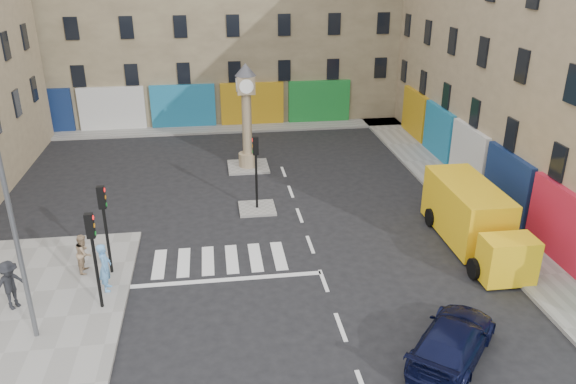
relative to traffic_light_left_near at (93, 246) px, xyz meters
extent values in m
plane|color=black|center=(8.30, -0.20, -2.62)|extent=(120.00, 120.00, 0.00)
cube|color=gray|center=(-2.70, -2.20, -2.55)|extent=(7.00, 16.00, 0.15)
cube|color=gray|center=(17.00, 9.80, -2.55)|extent=(2.60, 30.00, 0.15)
cube|color=gray|center=(4.30, 22.00, -2.55)|extent=(32.00, 2.40, 0.15)
cube|color=gray|center=(6.30, 7.80, -2.56)|extent=(1.80, 1.80, 0.12)
cube|color=gray|center=(6.30, 13.80, -2.56)|extent=(2.40, 2.40, 0.12)
cube|color=gray|center=(4.30, 27.80, 5.88)|extent=(32.00, 10.00, 17.00)
cylinder|color=black|center=(0.00, 0.00, -1.07)|extent=(0.12, 0.12, 2.80)
cube|color=black|center=(0.00, 0.00, 0.78)|extent=(0.28, 0.22, 0.90)
cylinder|color=black|center=(0.00, 2.40, -1.07)|extent=(0.12, 0.12, 2.80)
cube|color=black|center=(0.00, 2.40, 0.78)|extent=(0.28, 0.22, 0.90)
cylinder|color=black|center=(6.30, 7.80, -1.10)|extent=(0.12, 0.12, 2.80)
cube|color=black|center=(6.30, 7.80, 0.75)|extent=(0.28, 0.22, 0.90)
cylinder|color=#595B60|center=(-1.90, -1.40, 1.53)|extent=(0.16, 0.16, 8.00)
cylinder|color=tan|center=(6.30, 13.80, -2.10)|extent=(1.10, 1.10, 0.80)
cylinder|color=tan|center=(6.30, 13.80, 0.10)|extent=(0.56, 0.56, 3.60)
cube|color=tan|center=(6.30, 13.80, 2.40)|extent=(1.00, 1.00, 1.00)
cylinder|color=white|center=(6.30, 13.28, 2.40)|extent=(0.80, 0.06, 0.80)
cone|color=#333338|center=(6.30, 13.80, 3.25)|extent=(1.20, 1.20, 0.70)
imported|color=black|center=(11.42, -4.22, -1.96)|extent=(4.40, 4.69, 1.33)
cube|color=yellow|center=(15.30, 3.58, -1.29)|extent=(2.17, 5.14, 2.46)
cube|color=yellow|center=(15.28, -0.26, -1.61)|extent=(2.04, 1.29, 1.82)
cube|color=black|center=(15.28, -0.32, -1.18)|extent=(1.82, 0.97, 0.75)
cylinder|color=black|center=(14.22, 0.17, -2.19)|extent=(0.27, 0.86, 0.85)
cylinder|color=black|center=(16.35, 0.16, -2.19)|extent=(0.27, 0.86, 0.85)
cylinder|color=black|center=(14.24, 4.87, -2.19)|extent=(0.27, 0.86, 0.85)
cylinder|color=black|center=(16.38, 4.86, -2.19)|extent=(0.27, 0.86, 0.85)
imported|color=#5E9BD6|center=(0.04, 1.14, -1.51)|extent=(0.50, 0.73, 1.92)
imported|color=#A08262|center=(-1.02, 2.63, -1.66)|extent=(0.63, 0.80, 1.61)
imported|color=black|center=(-3.09, 0.39, -1.54)|extent=(1.34, 1.35, 1.87)
camera|label=1|loc=(4.28, -17.73, 9.30)|focal=35.00mm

